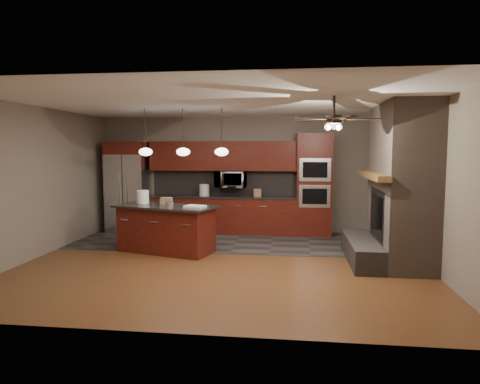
# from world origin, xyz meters

# --- Properties ---
(ground) EXTENTS (7.00, 7.00, 0.00)m
(ground) POSITION_xyz_m (0.00, 0.00, 0.00)
(ground) COLOR brown
(ground) RESTS_ON ground
(ceiling) EXTENTS (7.00, 6.00, 0.02)m
(ceiling) POSITION_xyz_m (0.00, 0.00, 2.80)
(ceiling) COLOR white
(ceiling) RESTS_ON back_wall
(back_wall) EXTENTS (7.00, 0.02, 2.80)m
(back_wall) POSITION_xyz_m (0.00, 3.00, 1.40)
(back_wall) COLOR slate
(back_wall) RESTS_ON ground
(right_wall) EXTENTS (0.02, 6.00, 2.80)m
(right_wall) POSITION_xyz_m (3.50, 0.00, 1.40)
(right_wall) COLOR slate
(right_wall) RESTS_ON ground
(left_wall) EXTENTS (0.02, 6.00, 2.80)m
(left_wall) POSITION_xyz_m (-3.50, 0.00, 1.40)
(left_wall) COLOR slate
(left_wall) RESTS_ON ground
(slate_tile_patch) EXTENTS (7.00, 2.40, 0.01)m
(slate_tile_patch) POSITION_xyz_m (0.00, 1.80, 0.01)
(slate_tile_patch) COLOR #393733
(slate_tile_patch) RESTS_ON ground
(fireplace_column) EXTENTS (1.30, 2.10, 2.80)m
(fireplace_column) POSITION_xyz_m (3.04, 0.40, 1.30)
(fireplace_column) COLOR #6D5B4E
(fireplace_column) RESTS_ON ground
(back_cabinetry) EXTENTS (3.59, 0.64, 2.20)m
(back_cabinetry) POSITION_xyz_m (-0.48, 2.74, 0.89)
(back_cabinetry) COLOR #561F0F
(back_cabinetry) RESTS_ON ground
(oven_tower) EXTENTS (0.80, 0.63, 2.38)m
(oven_tower) POSITION_xyz_m (1.70, 2.69, 1.19)
(oven_tower) COLOR #561F0F
(oven_tower) RESTS_ON ground
(microwave) EXTENTS (0.73, 0.41, 0.50)m
(microwave) POSITION_xyz_m (-0.27, 2.75, 1.30)
(microwave) COLOR silver
(microwave) RESTS_ON back_cabinetry
(refrigerator) EXTENTS (0.94, 0.75, 2.19)m
(refrigerator) POSITION_xyz_m (-2.79, 2.62, 1.09)
(refrigerator) COLOR silver
(refrigerator) RESTS_ON ground
(kitchen_island) EXTENTS (2.14, 1.41, 0.92)m
(kitchen_island) POSITION_xyz_m (-1.25, 0.65, 0.47)
(kitchen_island) COLOR #561F0F
(kitchen_island) RESTS_ON ground
(white_bucket) EXTENTS (0.34, 0.34, 0.27)m
(white_bucket) POSITION_xyz_m (-1.80, 0.90, 1.05)
(white_bucket) COLOR white
(white_bucket) RESTS_ON kitchen_island
(paint_can) EXTENTS (0.17, 0.17, 0.11)m
(paint_can) POSITION_xyz_m (-1.09, 0.34, 0.97)
(paint_can) COLOR silver
(paint_can) RESTS_ON kitchen_island
(paint_tray) EXTENTS (0.44, 0.37, 0.04)m
(paint_tray) POSITION_xyz_m (-0.62, 0.44, 0.94)
(paint_tray) COLOR white
(paint_tray) RESTS_ON kitchen_island
(cardboard_box) EXTENTS (0.23, 0.18, 0.13)m
(cardboard_box) POSITION_xyz_m (-1.30, 0.84, 0.99)
(cardboard_box) COLOR #926F4B
(cardboard_box) RESTS_ON kitchen_island
(counter_bucket) EXTENTS (0.29, 0.29, 0.27)m
(counter_bucket) POSITION_xyz_m (-0.91, 2.70, 1.04)
(counter_bucket) COLOR silver
(counter_bucket) RESTS_ON back_cabinetry
(counter_box) EXTENTS (0.20, 0.17, 0.18)m
(counter_box) POSITION_xyz_m (0.37, 2.65, 0.99)
(counter_box) COLOR #A57155
(counter_box) RESTS_ON back_cabinetry
(pendant_left) EXTENTS (0.26, 0.26, 0.92)m
(pendant_left) POSITION_xyz_m (-1.65, 0.70, 1.96)
(pendant_left) COLOR black
(pendant_left) RESTS_ON ceiling
(pendant_center) EXTENTS (0.26, 0.26, 0.92)m
(pendant_center) POSITION_xyz_m (-0.90, 0.70, 1.96)
(pendant_center) COLOR black
(pendant_center) RESTS_ON ceiling
(pendant_right) EXTENTS (0.26, 0.26, 0.92)m
(pendant_right) POSITION_xyz_m (-0.15, 0.70, 1.96)
(pendant_right) COLOR black
(pendant_right) RESTS_ON ceiling
(ceiling_fan) EXTENTS (1.27, 1.33, 0.41)m
(ceiling_fan) POSITION_xyz_m (1.80, -0.80, 2.46)
(ceiling_fan) COLOR black
(ceiling_fan) RESTS_ON ceiling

